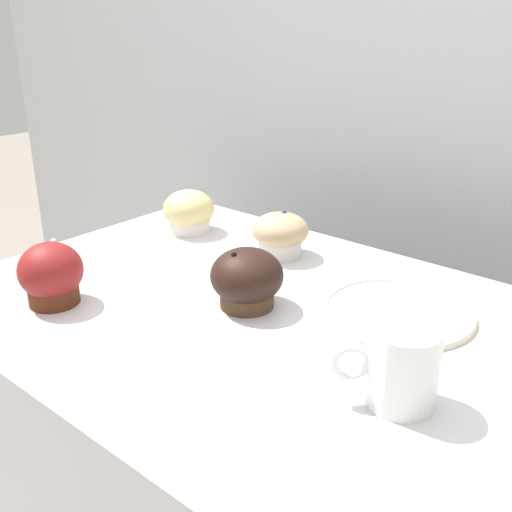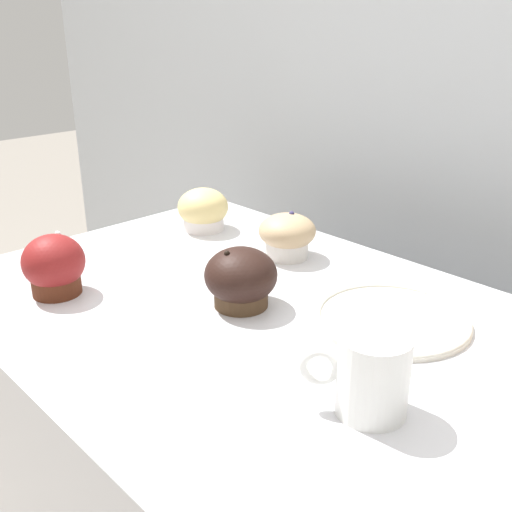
# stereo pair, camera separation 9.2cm
# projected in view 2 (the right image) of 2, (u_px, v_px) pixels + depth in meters

# --- Properties ---
(wall_back) EXTENTS (3.20, 0.10, 1.80)m
(wall_back) POSITION_uv_depth(u_px,v_px,m) (483.00, 221.00, 1.21)
(wall_back) COLOR #B2B7BC
(wall_back) RESTS_ON ground
(muffin_front_center) EXTENTS (0.09, 0.09, 0.09)m
(muffin_front_center) POSITION_uv_depth(u_px,v_px,m) (54.00, 266.00, 0.89)
(muffin_front_center) COLOR #522414
(muffin_front_center) RESTS_ON display_counter
(muffin_back_left) EXTENTS (0.10, 0.10, 0.08)m
(muffin_back_left) POSITION_uv_depth(u_px,v_px,m) (287.00, 235.00, 1.03)
(muffin_back_left) COLOR silver
(muffin_back_left) RESTS_ON display_counter
(muffin_back_right) EXTENTS (0.10, 0.10, 0.08)m
(muffin_back_right) POSITION_uv_depth(u_px,v_px,m) (203.00, 210.00, 1.16)
(muffin_back_right) COLOR white
(muffin_back_right) RESTS_ON display_counter
(muffin_front_right) EXTENTS (0.10, 0.10, 0.09)m
(muffin_front_right) POSITION_uv_depth(u_px,v_px,m) (239.00, 279.00, 0.85)
(muffin_front_right) COLOR #46311E
(muffin_front_right) RESTS_ON display_counter
(coffee_cup) EXTENTS (0.10, 0.09, 0.09)m
(coffee_cup) POSITION_uv_depth(u_px,v_px,m) (371.00, 373.00, 0.62)
(coffee_cup) COLOR white
(coffee_cup) RESTS_ON display_counter
(serving_plate) EXTENTS (0.21, 0.21, 0.01)m
(serving_plate) POSITION_uv_depth(u_px,v_px,m) (392.00, 318.00, 0.82)
(serving_plate) COLOR beige
(serving_plate) RESTS_ON display_counter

